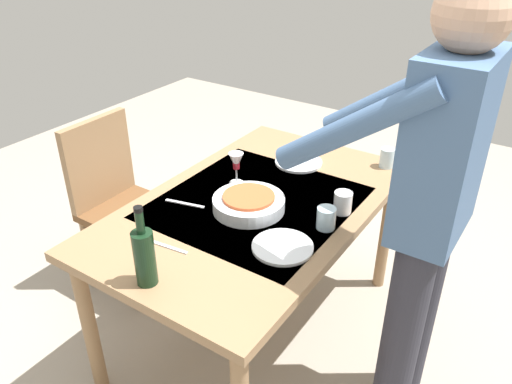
{
  "coord_description": "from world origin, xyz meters",
  "views": [
    {
      "loc": [
        1.54,
        1.03,
        1.84
      ],
      "look_at": [
        0.0,
        0.0,
        0.78
      ],
      "focal_mm": 35.56,
      "sensor_mm": 36.0,
      "label": 1
    }
  ],
  "objects": [
    {
      "name": "ground_plane",
      "position": [
        0.0,
        0.0,
        0.0
      ],
      "size": [
        6.0,
        6.0,
        0.0
      ],
      "primitive_type": "plane",
      "color": "#9E9384"
    },
    {
      "name": "dining_table",
      "position": [
        0.0,
        0.0,
        0.65
      ],
      "size": [
        1.45,
        0.89,
        0.73
      ],
      "color": "#93704C",
      "rests_on": "ground_plane"
    },
    {
      "name": "chair_near",
      "position": [
        0.06,
        -0.83,
        0.53
      ],
      "size": [
        0.4,
        0.4,
        0.91
      ],
      "color": "brown",
      "rests_on": "ground_plane"
    },
    {
      "name": "person_server",
      "position": [
        0.03,
        0.71,
        0.96
      ],
      "size": [
        0.42,
        0.61,
        1.69
      ],
      "color": "#2D2D38",
      "rests_on": "ground_plane"
    },
    {
      "name": "wine_bottle",
      "position": [
        0.64,
        -0.01,
        0.84
      ],
      "size": [
        0.07,
        0.07,
        0.3
      ],
      "color": "black",
      "rests_on": "dining_table"
    },
    {
      "name": "wine_glass_left",
      "position": [
        -0.09,
        -0.17,
        0.83
      ],
      "size": [
        0.07,
        0.07,
        0.15
      ],
      "color": "white",
      "rests_on": "dining_table"
    },
    {
      "name": "water_cup_near_left",
      "position": [
        -0.63,
        0.34,
        0.78
      ],
      "size": [
        0.07,
        0.07,
        0.09
      ],
      "primitive_type": "cylinder",
      "color": "silver",
      "rests_on": "dining_table"
    },
    {
      "name": "water_cup_near_right",
      "position": [
        0.01,
        0.34,
        0.77
      ],
      "size": [
        0.08,
        0.08,
        0.09
      ],
      "primitive_type": "cylinder",
      "color": "silver",
      "rests_on": "dining_table"
    },
    {
      "name": "water_cup_far_left",
      "position": [
        -0.13,
        0.34,
        0.77
      ],
      "size": [
        0.07,
        0.07,
        0.09
      ],
      "primitive_type": "cylinder",
      "color": "silver",
      "rests_on": "dining_table"
    },
    {
      "name": "serving_bowl_pasta",
      "position": [
        0.07,
        0.01,
        0.76
      ],
      "size": [
        0.3,
        0.3,
        0.07
      ],
      "color": "silver",
      "rests_on": "dining_table"
    },
    {
      "name": "dinner_plate_near",
      "position": [
        0.22,
        0.27,
        0.73
      ],
      "size": [
        0.23,
        0.23,
        0.01
      ],
      "primitive_type": "cylinder",
      "color": "silver",
      "rests_on": "dining_table"
    },
    {
      "name": "dinner_plate_far",
      "position": [
        -0.43,
        -0.03,
        0.73
      ],
      "size": [
        0.23,
        0.23,
        0.01
      ],
      "primitive_type": "cylinder",
      "color": "silver",
      "rests_on": "dining_table"
    },
    {
      "name": "table_knife",
      "position": [
        0.45,
        -0.1,
        0.73
      ],
      "size": [
        0.04,
        0.2,
        0.0
      ],
      "primitive_type": "cube",
      "rotation": [
        0.0,
        0.0,
        0.11
      ],
      "color": "silver",
      "rests_on": "dining_table"
    },
    {
      "name": "table_fork",
      "position": [
        0.18,
        -0.24,
        0.73
      ],
      "size": [
        0.06,
        0.18,
        0.0
      ],
      "primitive_type": "cube",
      "rotation": [
        0.0,
        0.0,
        0.23
      ],
      "color": "silver",
      "rests_on": "dining_table"
    }
  ]
}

